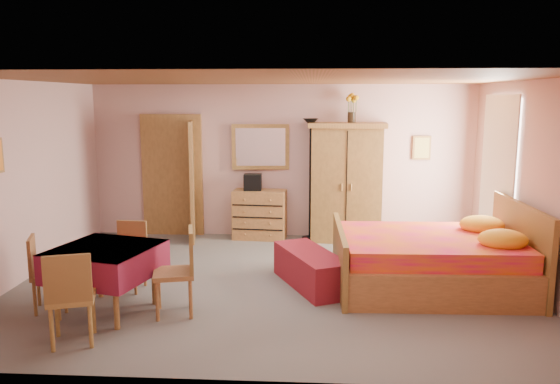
# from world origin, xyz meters

# --- Properties ---
(floor) EXTENTS (6.50, 6.50, 0.00)m
(floor) POSITION_xyz_m (0.00, 0.00, 0.00)
(floor) COLOR slate
(floor) RESTS_ON ground
(ceiling) EXTENTS (6.50, 6.50, 0.00)m
(ceiling) POSITION_xyz_m (0.00, 0.00, 2.60)
(ceiling) COLOR brown
(ceiling) RESTS_ON wall_back
(wall_back) EXTENTS (6.50, 0.10, 2.60)m
(wall_back) POSITION_xyz_m (0.00, 2.50, 1.30)
(wall_back) COLOR tan
(wall_back) RESTS_ON floor
(wall_front) EXTENTS (6.50, 0.10, 2.60)m
(wall_front) POSITION_xyz_m (0.00, -2.50, 1.30)
(wall_front) COLOR tan
(wall_front) RESTS_ON floor
(wall_left) EXTENTS (0.10, 5.00, 2.60)m
(wall_left) POSITION_xyz_m (-3.25, 0.00, 1.30)
(wall_left) COLOR tan
(wall_left) RESTS_ON floor
(wall_right) EXTENTS (0.10, 5.00, 2.60)m
(wall_right) POSITION_xyz_m (3.25, 0.00, 1.30)
(wall_right) COLOR tan
(wall_right) RESTS_ON floor
(doorway) EXTENTS (1.06, 0.12, 2.15)m
(doorway) POSITION_xyz_m (-1.90, 2.47, 1.02)
(doorway) COLOR #9E6B35
(doorway) RESTS_ON floor
(window) EXTENTS (0.08, 1.40, 1.95)m
(window) POSITION_xyz_m (3.21, 1.20, 1.45)
(window) COLOR white
(window) RESTS_ON wall_right
(picture_back) EXTENTS (0.30, 0.04, 0.40)m
(picture_back) POSITION_xyz_m (2.35, 2.47, 1.55)
(picture_back) COLOR #D8BF59
(picture_back) RESTS_ON wall_back
(chest_of_drawers) EXTENTS (0.91, 0.51, 0.83)m
(chest_of_drawers) POSITION_xyz_m (-0.36, 2.26, 0.42)
(chest_of_drawers) COLOR #AF733B
(chest_of_drawers) RESTS_ON floor
(wall_mirror) EXTENTS (0.98, 0.12, 0.77)m
(wall_mirror) POSITION_xyz_m (-0.36, 2.47, 1.55)
(wall_mirror) COLOR silver
(wall_mirror) RESTS_ON wall_back
(stereo) EXTENTS (0.30, 0.23, 0.27)m
(stereo) POSITION_xyz_m (-0.48, 2.26, 0.97)
(stereo) COLOR black
(stereo) RESTS_ON chest_of_drawers
(floor_lamp) EXTENTS (0.30, 0.30, 2.04)m
(floor_lamp) POSITION_xyz_m (0.49, 2.26, 1.02)
(floor_lamp) COLOR black
(floor_lamp) RESTS_ON floor
(wardrobe) EXTENTS (1.31, 0.75, 1.97)m
(wardrobe) POSITION_xyz_m (1.10, 2.21, 0.99)
(wardrobe) COLOR olive
(wardrobe) RESTS_ON floor
(sunflower_vase) EXTENTS (0.20, 0.20, 0.48)m
(sunflower_vase) POSITION_xyz_m (1.16, 2.29, 2.21)
(sunflower_vase) COLOR gold
(sunflower_vase) RESTS_ON wardrobe
(bed) EXTENTS (2.39, 1.90, 1.09)m
(bed) POSITION_xyz_m (2.01, -0.04, 0.54)
(bed) COLOR #D81548
(bed) RESTS_ON floor
(bench) EXTENTS (1.01, 1.42, 0.45)m
(bench) POSITION_xyz_m (0.52, -0.09, 0.22)
(bench) COLOR maroon
(bench) RESTS_ON floor
(dining_table) EXTENTS (1.26, 1.26, 0.75)m
(dining_table) POSITION_xyz_m (-1.75, -1.08, 0.38)
(dining_table) COLOR maroon
(dining_table) RESTS_ON floor
(chair_south) EXTENTS (0.54, 0.54, 0.95)m
(chair_south) POSITION_xyz_m (-1.80, -1.86, 0.47)
(chair_south) COLOR #AF7E3B
(chair_south) RESTS_ON floor
(chair_north) EXTENTS (0.41, 0.41, 0.85)m
(chair_north) POSITION_xyz_m (-1.76, -0.36, 0.42)
(chair_north) COLOR #A26737
(chair_north) RESTS_ON floor
(chair_west) EXTENTS (0.50, 0.50, 0.86)m
(chair_west) POSITION_xyz_m (-2.42, -1.04, 0.43)
(chair_west) COLOR #9B6734
(chair_west) RESTS_ON floor
(chair_east) EXTENTS (0.53, 0.53, 0.96)m
(chair_east) POSITION_xyz_m (-0.99, -1.09, 0.48)
(chair_east) COLOR #9C6334
(chair_east) RESTS_ON floor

